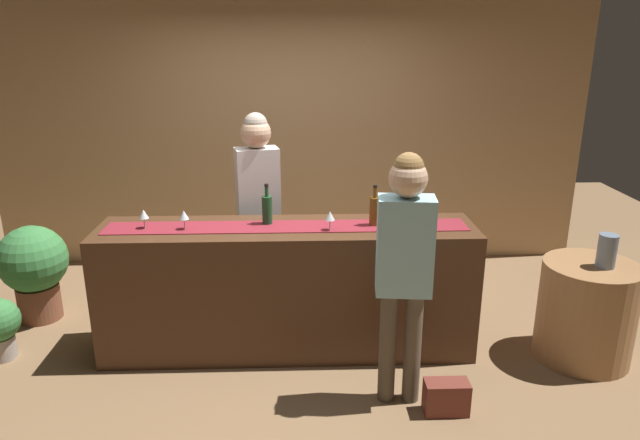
# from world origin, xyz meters

# --- Properties ---
(ground_plane) EXTENTS (10.00, 10.00, 0.00)m
(ground_plane) POSITION_xyz_m (0.00, 0.00, 0.00)
(ground_plane) COLOR brown
(back_wall) EXTENTS (6.00, 0.12, 2.90)m
(back_wall) POSITION_xyz_m (0.00, 1.90, 1.45)
(back_wall) COLOR tan
(back_wall) RESTS_ON ground
(bar_counter) EXTENTS (2.74, 0.60, 0.97)m
(bar_counter) POSITION_xyz_m (0.00, 0.00, 0.49)
(bar_counter) COLOR #472B19
(bar_counter) RESTS_ON ground
(counter_runner_cloth) EXTENTS (2.60, 0.28, 0.01)m
(counter_runner_cloth) POSITION_xyz_m (0.00, 0.00, 0.98)
(counter_runner_cloth) COLOR maroon
(counter_runner_cloth) RESTS_ON bar_counter
(wine_bottle_green) EXTENTS (0.07, 0.07, 0.30)m
(wine_bottle_green) POSITION_xyz_m (-0.14, 0.07, 1.09)
(wine_bottle_green) COLOR #194723
(wine_bottle_green) RESTS_ON bar_counter
(wine_bottle_amber) EXTENTS (0.07, 0.07, 0.30)m
(wine_bottle_amber) POSITION_xyz_m (0.63, 0.01, 1.09)
(wine_bottle_amber) COLOR brown
(wine_bottle_amber) RESTS_ON bar_counter
(wine_glass_near_customer) EXTENTS (0.07, 0.07, 0.14)m
(wine_glass_near_customer) POSITION_xyz_m (-1.01, -0.01, 1.08)
(wine_glass_near_customer) COLOR silver
(wine_glass_near_customer) RESTS_ON bar_counter
(wine_glass_mid_counter) EXTENTS (0.07, 0.07, 0.14)m
(wine_glass_mid_counter) POSITION_xyz_m (0.31, -0.09, 1.08)
(wine_glass_mid_counter) COLOR silver
(wine_glass_mid_counter) RESTS_ON bar_counter
(wine_glass_far_end) EXTENTS (0.07, 0.07, 0.14)m
(wine_glass_far_end) POSITION_xyz_m (-0.72, -0.04, 1.08)
(wine_glass_far_end) COLOR silver
(wine_glass_far_end) RESTS_ON bar_counter
(bartender) EXTENTS (0.38, 0.28, 1.72)m
(bartender) POSITION_xyz_m (-0.24, 0.58, 1.07)
(bartender) COLOR #26262B
(bartender) RESTS_ON ground
(customer_sipping) EXTENTS (0.36, 0.23, 1.65)m
(customer_sipping) POSITION_xyz_m (0.73, -0.69, 1.01)
(customer_sipping) COLOR brown
(customer_sipping) RESTS_ON ground
(round_side_table) EXTENTS (0.68, 0.68, 0.74)m
(round_side_table) POSITION_xyz_m (2.18, -0.22, 0.37)
(round_side_table) COLOR #996B42
(round_side_table) RESTS_ON ground
(vase_on_side_table) EXTENTS (0.13, 0.13, 0.24)m
(vase_on_side_table) POSITION_xyz_m (2.23, -0.27, 0.86)
(vase_on_side_table) COLOR slate
(vase_on_side_table) RESTS_ON round_side_table
(potted_plant_tall) EXTENTS (0.56, 0.56, 0.81)m
(potted_plant_tall) POSITION_xyz_m (-2.11, 0.55, 0.47)
(potted_plant_tall) COLOR brown
(potted_plant_tall) RESTS_ON ground
(handbag) EXTENTS (0.28, 0.14, 0.22)m
(handbag) POSITION_xyz_m (1.01, -0.85, 0.11)
(handbag) COLOR brown
(handbag) RESTS_ON ground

